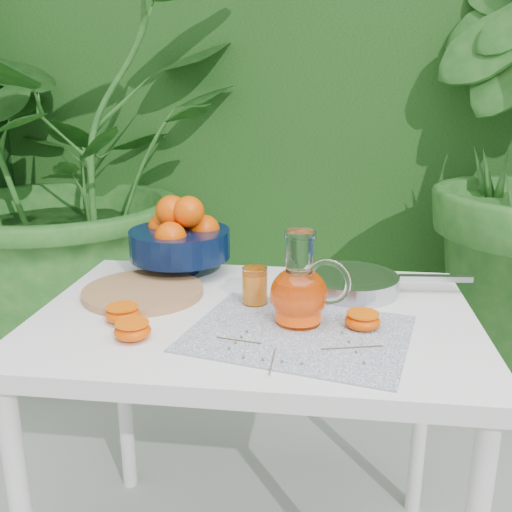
# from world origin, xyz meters

# --- Properties ---
(hedge_backdrop) EXTENTS (8.00, 1.65, 2.50)m
(hedge_backdrop) POSITION_xyz_m (0.06, 2.06, 1.19)
(hedge_backdrop) COLOR #174513
(hedge_backdrop) RESTS_ON ground
(potted_plant_left) EXTENTS (2.55, 2.55, 1.81)m
(potted_plant_left) POSITION_xyz_m (-1.13, 1.24, 0.90)
(potted_plant_left) COLOR #205C1F
(potted_plant_left) RESTS_ON ground
(white_table) EXTENTS (1.00, 0.70, 0.75)m
(white_table) POSITION_xyz_m (-0.12, 0.01, 0.67)
(white_table) COLOR white
(white_table) RESTS_ON ground
(placemat) EXTENTS (0.51, 0.44, 0.00)m
(placemat) POSITION_xyz_m (-0.01, -0.10, 0.75)
(placemat) COLOR #0D214B
(placemat) RESTS_ON white_table
(cutting_board) EXTENTS (0.38, 0.38, 0.02)m
(cutting_board) POSITION_xyz_m (-0.41, 0.09, 0.76)
(cutting_board) COLOR #AA774D
(cutting_board) RESTS_ON white_table
(fruit_bowl) EXTENTS (0.30, 0.30, 0.22)m
(fruit_bowl) POSITION_xyz_m (-0.36, 0.28, 0.85)
(fruit_bowl) COLOR black
(fruit_bowl) RESTS_ON white_table
(juice_pitcher) EXTENTS (0.19, 0.16, 0.21)m
(juice_pitcher) POSITION_xyz_m (-0.01, -0.04, 0.83)
(juice_pitcher) COLOR white
(juice_pitcher) RESTS_ON white_table
(juice_tumbler) EXTENTS (0.08, 0.08, 0.09)m
(juice_tumbler) POSITION_xyz_m (-0.12, 0.06, 0.80)
(juice_tumbler) COLOR white
(juice_tumbler) RESTS_ON white_table
(saute_pan) EXTENTS (0.43, 0.26, 0.05)m
(saute_pan) POSITION_xyz_m (0.11, 0.18, 0.77)
(saute_pan) COLOR #B1B0B5
(saute_pan) RESTS_ON white_table
(orange_halves) EXTENTS (0.62, 0.21, 0.04)m
(orange_halves) POSITION_xyz_m (-0.21, -0.10, 0.77)
(orange_halves) COLOR #EF5902
(orange_halves) RESTS_ON white_table
(thyme_sprigs) EXTENTS (0.34, 0.20, 0.01)m
(thyme_sprigs) POSITION_xyz_m (-0.02, -0.18, 0.76)
(thyme_sprigs) COLOR brown
(thyme_sprigs) RESTS_ON white_table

